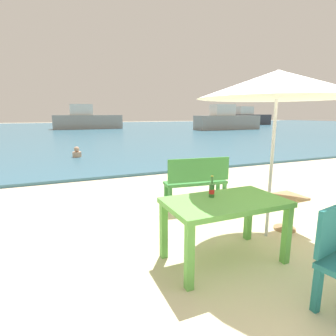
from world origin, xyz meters
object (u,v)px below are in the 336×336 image
(picnic_table_green, at_px, (225,209))
(swimmer_person, at_px, (77,153))
(patio_umbrella, at_px, (278,85))
(boat_fishing_trawler, at_px, (226,121))
(beer_bottle_amber, at_px, (212,190))
(boat_tanker, at_px, (247,118))
(bench_green_right, at_px, (197,179))
(side_table_wood, at_px, (286,208))
(boat_cargo_ship, at_px, (87,120))

(picnic_table_green, height_order, swimmer_person, picnic_table_green)
(swimmer_person, bearing_deg, patio_umbrella, -76.68)
(swimmer_person, xyz_separation_m, boat_fishing_trawler, (16.72, 13.92, 0.80))
(boat_fishing_trawler, bearing_deg, beer_bottle_amber, -125.29)
(patio_umbrella, distance_m, boat_tanker, 40.72)
(picnic_table_green, height_order, beer_bottle_amber, beer_bottle_amber)
(bench_green_right, bearing_deg, beer_bottle_amber, -113.63)
(side_table_wood, relative_size, boat_tanker, 0.07)
(boat_tanker, bearing_deg, patio_umbrella, -128.49)
(swimmer_person, bearing_deg, beer_bottle_amber, -83.81)
(picnic_table_green, relative_size, patio_umbrella, 0.61)
(picnic_table_green, distance_m, bench_green_right, 1.95)
(boat_tanker, distance_m, boat_cargo_ship, 24.58)
(side_table_wood, height_order, boat_cargo_ship, boat_cargo_ship)
(boat_fishing_trawler, bearing_deg, boat_tanker, 42.46)
(patio_umbrella, xyz_separation_m, swimmer_person, (-1.96, 8.26, -1.88))
(bench_green_right, bearing_deg, patio_umbrella, -78.68)
(beer_bottle_amber, bearing_deg, boat_fishing_trawler, 54.71)
(beer_bottle_amber, relative_size, side_table_wood, 0.49)
(bench_green_right, relative_size, swimmer_person, 3.01)
(boat_tanker, height_order, boat_cargo_ship, boat_tanker)
(side_table_wood, height_order, bench_green_right, bench_green_right)
(side_table_wood, bearing_deg, patio_umbrella, -171.55)
(picnic_table_green, distance_m, boat_cargo_ship, 29.89)
(side_table_wood, height_order, boat_fishing_trawler, boat_fishing_trawler)
(patio_umbrella, bearing_deg, boat_fishing_trawler, 56.36)
(boat_tanker, bearing_deg, bench_green_right, -130.22)
(picnic_table_green, xyz_separation_m, boat_cargo_ship, (1.82, 29.83, 0.42))
(picnic_table_green, bearing_deg, bench_green_right, 70.65)
(patio_umbrella, height_order, side_table_wood, patio_umbrella)
(boat_fishing_trawler, xyz_separation_m, boat_tanker, (10.57, 9.67, 0.05))
(patio_umbrella, xyz_separation_m, boat_tanker, (25.34, 31.86, -1.03))
(beer_bottle_amber, relative_size, patio_umbrella, 0.12)
(beer_bottle_amber, xyz_separation_m, patio_umbrella, (1.04, 0.15, 1.26))
(picnic_table_green, height_order, side_table_wood, picnic_table_green)
(bench_green_right, bearing_deg, side_table_wood, -63.74)
(picnic_table_green, height_order, boat_cargo_ship, boat_cargo_ship)
(picnic_table_green, xyz_separation_m, boat_tanker, (26.29, 32.17, 0.44))
(beer_bottle_amber, relative_size, swimmer_person, 0.65)
(swimmer_person, height_order, boat_cargo_ship, boat_cargo_ship)
(picnic_table_green, xyz_separation_m, beer_bottle_amber, (-0.09, 0.16, 0.20))
(side_table_wood, distance_m, bench_green_right, 1.66)
(picnic_table_green, xyz_separation_m, side_table_wood, (1.37, 0.37, -0.30))
(boat_fishing_trawler, height_order, boat_tanker, boat_tanker)
(side_table_wood, xyz_separation_m, bench_green_right, (-0.73, 1.48, 0.19))
(patio_umbrella, distance_m, bench_green_right, 2.22)
(boat_fishing_trawler, relative_size, boat_cargo_ship, 0.98)
(side_table_wood, bearing_deg, boat_tanker, 51.92)
(patio_umbrella, bearing_deg, beer_bottle_amber, -172.03)
(swimmer_person, distance_m, boat_tanker, 36.09)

